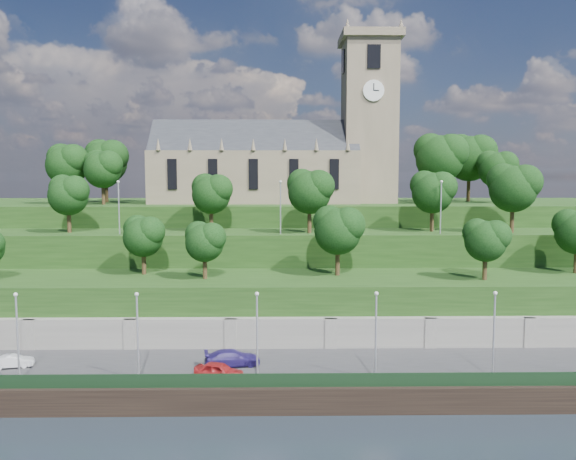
{
  "coord_description": "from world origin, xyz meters",
  "views": [
    {
      "loc": [
        -0.06,
        -43.56,
        19.07
      ],
      "look_at": [
        0.99,
        30.0,
        12.11
      ],
      "focal_mm": 35.0,
      "sensor_mm": 36.0,
      "label": 1
    }
  ],
  "objects_px": {
    "car_left": "(219,371)",
    "car_right": "(232,358)",
    "car_middle": "(13,361)",
    "church": "(285,155)"
  },
  "relations": [
    {
      "from": "car_middle",
      "to": "church",
      "type": "bearing_deg",
      "value": -46.11
    },
    {
      "from": "church",
      "to": "car_left",
      "type": "distance_m",
      "value": 48.09
    },
    {
      "from": "church",
      "to": "car_right",
      "type": "distance_m",
      "value": 44.88
    },
    {
      "from": "car_left",
      "to": "car_right",
      "type": "height_order",
      "value": "car_right"
    },
    {
      "from": "car_right",
      "to": "car_middle",
      "type": "bearing_deg",
      "value": 80.2
    },
    {
      "from": "car_middle",
      "to": "car_right",
      "type": "relative_size",
      "value": 0.69
    },
    {
      "from": "car_left",
      "to": "car_middle",
      "type": "xyz_separation_m",
      "value": [
        -18.85,
        3.26,
        -0.15
      ]
    },
    {
      "from": "car_left",
      "to": "car_right",
      "type": "distance_m",
      "value": 3.55
    },
    {
      "from": "church",
      "to": "car_right",
      "type": "bearing_deg",
      "value": -97.42
    },
    {
      "from": "car_left",
      "to": "car_middle",
      "type": "relative_size",
      "value": 1.22
    }
  ]
}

